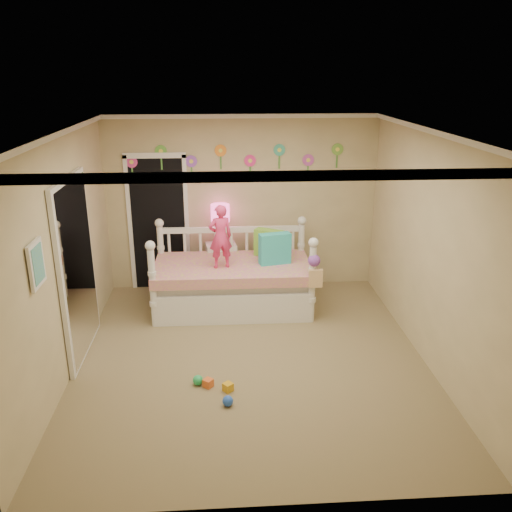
{
  "coord_description": "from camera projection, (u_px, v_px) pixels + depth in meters",
  "views": [
    {
      "loc": [
        -0.3,
        -5.47,
        3.2
      ],
      "look_at": [
        0.1,
        0.6,
        1.05
      ],
      "focal_mm": 37.3,
      "sensor_mm": 36.0,
      "label": 1
    }
  ],
  "objects": [
    {
      "name": "right_wall",
      "position": [
        429.0,
        249.0,
        5.93
      ],
      "size": [
        0.01,
        4.5,
        2.6
      ],
      "primitive_type": "cube",
      "color": "tan",
      "rests_on": "floor"
    },
    {
      "name": "wall_picture",
      "position": [
        36.0,
        264.0,
        4.75
      ],
      "size": [
        0.05,
        0.34,
        0.42
      ],
      "primitive_type": "cube",
      "color": "white",
      "rests_on": "left_wall"
    },
    {
      "name": "floor",
      "position": [
        251.0,
        357.0,
        6.23
      ],
      "size": [
        4.0,
        4.5,
        0.01
      ],
      "primitive_type": "cube",
      "color": "#7F684C",
      "rests_on": "ground"
    },
    {
      "name": "toy_scatter",
      "position": [
        212.0,
        394.0,
        5.44
      ],
      "size": [
        1.09,
        1.45,
        0.11
      ],
      "primitive_type": null,
      "rotation": [
        0.0,
        0.0,
        0.24
      ],
      "color": "#996666",
      "rests_on": "floor"
    },
    {
      "name": "hanging_bag",
      "position": [
        314.0,
        272.0,
        6.85
      ],
      "size": [
        0.2,
        0.16,
        0.36
      ],
      "primitive_type": null,
      "color": "beige",
      "rests_on": "daybed"
    },
    {
      "name": "left_wall",
      "position": [
        64.0,
        257.0,
        5.68
      ],
      "size": [
        0.01,
        4.5,
        2.6
      ],
      "primitive_type": "cube",
      "color": "tan",
      "rests_on": "floor"
    },
    {
      "name": "nightstand",
      "position": [
        221.0,
        267.0,
        8.04
      ],
      "size": [
        0.48,
        0.39,
        0.73
      ],
      "primitive_type": "cube",
      "rotation": [
        0.0,
        0.0,
        0.14
      ],
      "color": "white",
      "rests_on": "floor"
    },
    {
      "name": "ceiling",
      "position": [
        250.0,
        131.0,
        5.37
      ],
      "size": [
        4.0,
        4.5,
        0.01
      ],
      "primitive_type": "cube",
      "color": "white",
      "rests_on": "floor"
    },
    {
      "name": "crown_molding",
      "position": [
        250.0,
        135.0,
        5.38
      ],
      "size": [
        4.0,
        4.5,
        0.06
      ],
      "primitive_type": null,
      "color": "white",
      "rests_on": "ceiling"
    },
    {
      "name": "closet_doorway",
      "position": [
        158.0,
        223.0,
        7.91
      ],
      "size": [
        0.9,
        0.04,
        2.07
      ],
      "primitive_type": "cube",
      "color": "black",
      "rests_on": "back_wall"
    },
    {
      "name": "table_lamp",
      "position": [
        220.0,
        218.0,
        7.78
      ],
      "size": [
        0.27,
        0.27,
        0.6
      ],
      "color": "#D71C65",
      "rests_on": "nightstand"
    },
    {
      "name": "pillow_lime",
      "position": [
        269.0,
        243.0,
        7.55
      ],
      "size": [
        0.43,
        0.34,
        0.39
      ],
      "primitive_type": "cube",
      "rotation": [
        0.0,
        0.0,
        -0.54
      ],
      "color": "#80C93D",
      "rests_on": "daybed"
    },
    {
      "name": "daybed",
      "position": [
        232.0,
        268.0,
        7.36
      ],
      "size": [
        2.19,
        1.19,
        1.19
      ],
      "primitive_type": null,
      "rotation": [
        0.0,
        0.0,
        -0.0
      ],
      "color": "white",
      "rests_on": "floor"
    },
    {
      "name": "child",
      "position": [
        220.0,
        237.0,
        7.05
      ],
      "size": [
        0.36,
        0.28,
        0.87
      ],
      "primitive_type": "imported",
      "rotation": [
        0.0,
        0.0,
        3.39
      ],
      "color": "#F53776",
      "rests_on": "daybed"
    },
    {
      "name": "mirror_closet",
      "position": [
        77.0,
        269.0,
        6.04
      ],
      "size": [
        0.07,
        1.3,
        2.1
      ],
      "primitive_type": "cube",
      "color": "white",
      "rests_on": "left_wall"
    },
    {
      "name": "pillow_turquoise",
      "position": [
        275.0,
        249.0,
        7.26
      ],
      "size": [
        0.45,
        0.24,
        0.43
      ],
      "primitive_type": "cube",
      "rotation": [
        0.0,
        0.0,
        0.23
      ],
      "color": "teal",
      "rests_on": "daybed"
    },
    {
      "name": "back_wall",
      "position": [
        242.0,
        204.0,
        7.92
      ],
      "size": [
        4.0,
        0.01,
        2.6
      ],
      "primitive_type": "cube",
      "color": "tan",
      "rests_on": "floor"
    },
    {
      "name": "flower_decals",
      "position": [
        235.0,
        161.0,
        7.69
      ],
      "size": [
        3.4,
        0.02,
        0.5
      ],
      "primitive_type": null,
      "color": "#B2668C",
      "rests_on": "back_wall"
    }
  ]
}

